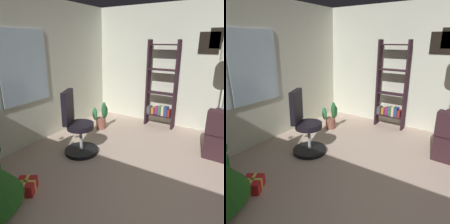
# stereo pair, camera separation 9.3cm
# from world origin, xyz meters

# --- Properties ---
(ground_plane) EXTENTS (4.80, 6.04, 0.10)m
(ground_plane) POSITION_xyz_m (0.00, 0.00, -0.05)
(ground_plane) COLOR #BFA593
(wall_back_with_windows) EXTENTS (4.80, 0.12, 2.52)m
(wall_back_with_windows) POSITION_xyz_m (-0.02, 3.07, 1.27)
(wall_back_with_windows) COLOR silver
(wall_back_with_windows) RESTS_ON ground_plane
(gift_box_red) EXTENTS (0.35, 0.34, 0.16)m
(gift_box_red) POSITION_xyz_m (-0.81, 2.00, 0.07)
(gift_box_red) COLOR red
(gift_box_red) RESTS_ON ground_plane
(office_chair) EXTENTS (0.56, 0.57, 1.06)m
(office_chair) POSITION_xyz_m (0.31, 2.11, 0.42)
(office_chair) COLOR black
(office_chair) RESTS_ON ground_plane
(bookshelf) EXTENTS (0.18, 0.64, 1.82)m
(bookshelf) POSITION_xyz_m (2.18, 1.38, 0.79)
(bookshelf) COLOR black
(bookshelf) RESTS_ON ground_plane
(potted_plant) EXTENTS (0.35, 0.34, 0.64)m
(potted_plant) POSITION_xyz_m (1.36, 2.35, 0.25)
(potted_plant) COLOR brown
(potted_plant) RESTS_ON ground_plane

